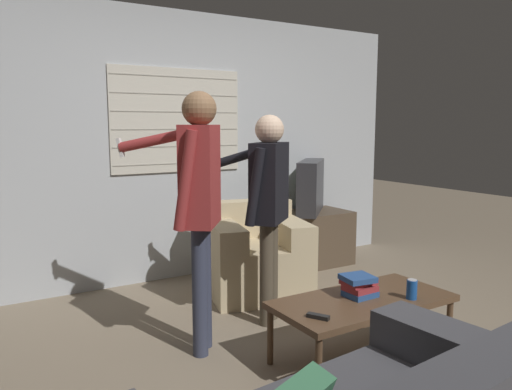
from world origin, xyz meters
The scene contains 11 objects.
ground_plane centered at (0.00, 0.00, 0.00)m, with size 16.00×16.00×0.00m, color #7F705B.
wall_back centered at (0.00, 2.03, 1.28)m, with size 5.20×0.08×2.55m.
armchair_beige centered at (0.42, 1.23, 0.34)m, with size 1.00×0.99×0.79m.
coffee_table centered at (0.33, -0.24, 0.37)m, with size 1.16×0.56×0.40m.
tv_stand centered at (1.38, 1.67, 0.29)m, with size 0.84×0.52×0.57m.
tv centered at (1.38, 1.67, 0.84)m, with size 0.70×0.71×0.55m.
person_left_standing centered at (-0.50, 0.40, 1.08)m, with size 0.57×0.77×1.70m.
person_right_standing centered at (0.15, 0.59, 0.98)m, with size 0.47×0.78×1.56m.
book_stack centered at (0.34, -0.20, 0.47)m, with size 0.24×0.21×0.14m.
soda_can centered at (0.59, -0.41, 0.46)m, with size 0.07×0.07×0.13m.
spare_remote centered at (-0.12, -0.36, 0.41)m, with size 0.10×0.13×0.02m.
Camera 1 is at (-1.82, -2.48, 1.49)m, focal length 35.00 mm.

